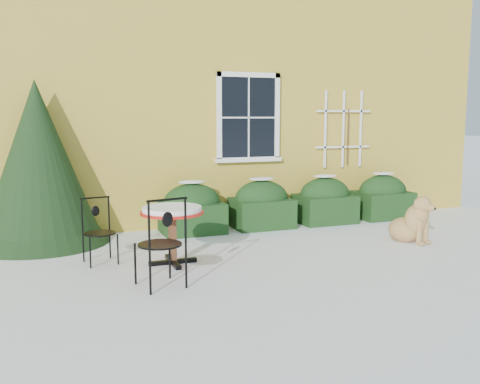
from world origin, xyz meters
name	(u,v)px	position (x,y,z in m)	size (l,w,h in m)	color
ground	(267,270)	(0.00, 0.00, 0.00)	(80.00, 80.00, 0.00)	white
house	(154,66)	(0.00, 7.00, 3.22)	(12.40, 8.40, 6.40)	gold
hedge_row	(294,203)	(1.65, 2.55, 0.40)	(4.95, 0.80, 0.91)	black
evergreen_shrub	(39,178)	(-2.74, 2.65, 1.03)	(2.12, 2.12, 2.56)	black
bistro_table	(172,216)	(-1.09, 0.72, 0.66)	(0.85, 0.85, 0.79)	black
patio_chair_near	(162,242)	(-1.44, -0.23, 0.54)	(0.57, 0.56, 1.08)	black
patio_chair_far	(99,231)	(-2.01, 1.14, 0.45)	(0.46, 0.45, 0.89)	black
dog	(412,223)	(2.78, 0.61, 0.32)	(0.64, 0.88, 0.79)	tan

